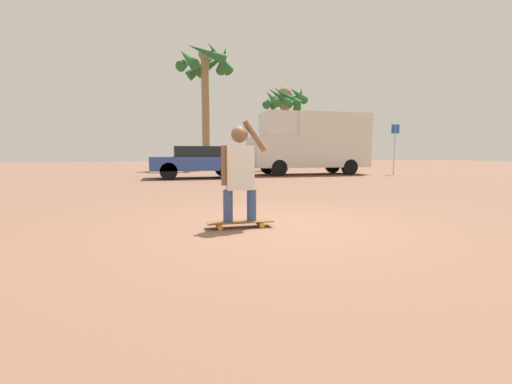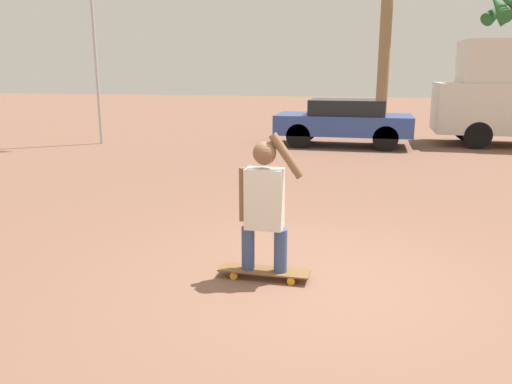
{
  "view_description": "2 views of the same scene",
  "coord_description": "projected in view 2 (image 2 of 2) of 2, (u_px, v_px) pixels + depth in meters",
  "views": [
    {
      "loc": [
        -1.58,
        -4.85,
        1.11
      ],
      "look_at": [
        -0.19,
        0.59,
        0.46
      ],
      "focal_mm": 24.0,
      "sensor_mm": 36.0,
      "label": 1
    },
    {
      "loc": [
        0.47,
        -4.88,
        2.18
      ],
      "look_at": [
        -0.81,
        0.66,
        0.81
      ],
      "focal_mm": 35.0,
      "sensor_mm": 36.0,
      "label": 2
    }
  ],
  "objects": [
    {
      "name": "ground_plane",
      "position": [
        317.0,
        285.0,
        5.23
      ],
      "size": [
        80.0,
        80.0,
        0.0
      ],
      "primitive_type": "plane",
      "color": "brown"
    },
    {
      "name": "skateboard",
      "position": [
        264.0,
        271.0,
        5.39
      ],
      "size": [
        0.98,
        0.25,
        0.1
      ],
      "color": "brown",
      "rests_on": "ground_plane"
    },
    {
      "name": "person_skateboarder",
      "position": [
        264.0,
        200.0,
        5.2
      ],
      "size": [
        0.68,
        0.24,
        1.49
      ],
      "color": "#384C7A",
      "rests_on": "skateboard"
    },
    {
      "name": "parked_car_blue",
      "position": [
        344.0,
        121.0,
        14.85
      ],
      "size": [
        3.95,
        1.78,
        1.38
      ],
      "color": "black",
      "rests_on": "ground_plane"
    }
  ]
}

